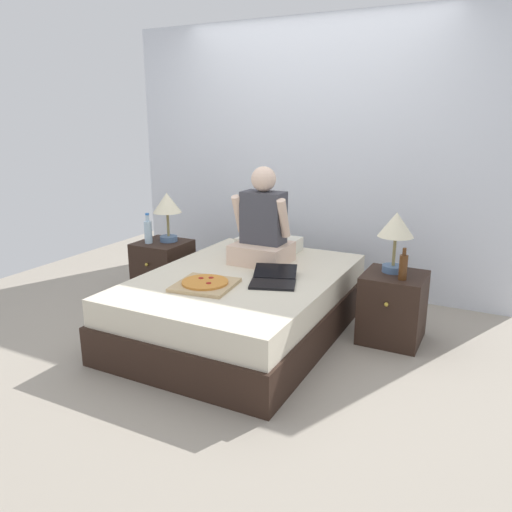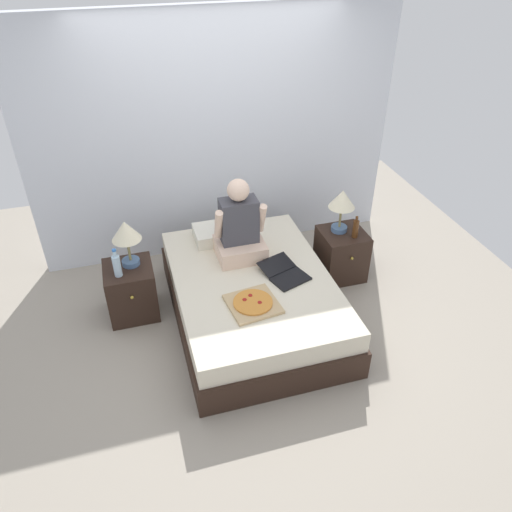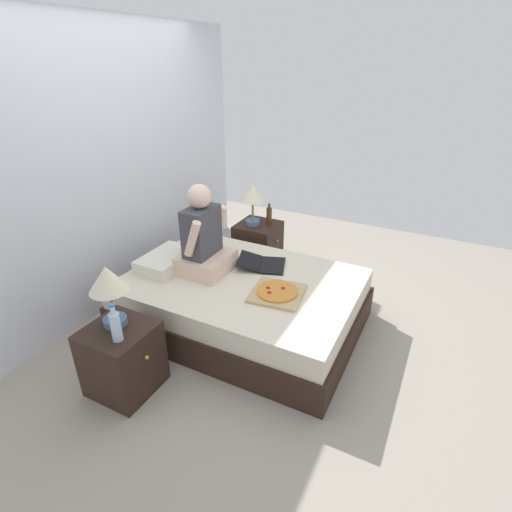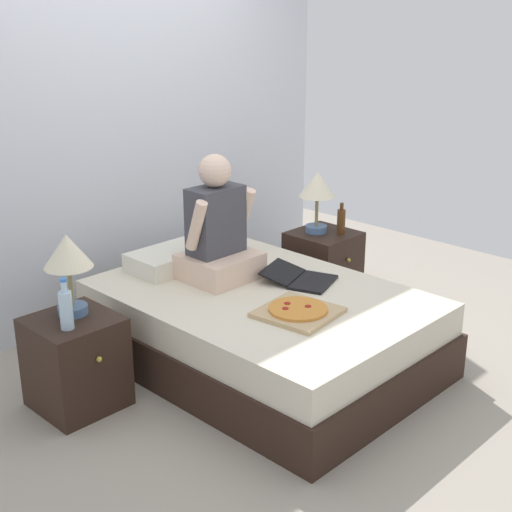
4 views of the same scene
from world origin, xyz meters
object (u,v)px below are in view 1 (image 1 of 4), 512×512
Objects in this scene: lamp_on_right_nightstand at (396,229)px; person_seated at (263,228)px; bed at (243,304)px; beer_bottle at (403,267)px; nightstand_left at (163,269)px; laptop at (274,280)px; pizza_box at (205,284)px; water_bottle at (148,231)px; nightstand_right at (393,307)px; lamp_on_left_nightstand at (167,206)px.

person_seated reaches higher than lamp_on_right_nightstand.
bed is 8.61× the size of beer_bottle.
bed is 1.13m from nightstand_left.
laptop is 0.49m from pizza_box.
nightstand_left is 1.16m from person_seated.
person_seated reaches higher than beer_bottle.
lamp_on_right_nightstand is 0.29m from beer_bottle.
laptop is (1.43, -0.37, -0.14)m from water_bottle.
nightstand_right is at bearing 20.16° from bed.
lamp_on_left_nightstand is 0.87× the size of nightstand_right.
water_bottle reaches higher than beer_bottle.
nightstand_right is at bearing 0.00° from nightstand_left.
person_seated is 1.57× the size of laptop.
lamp_on_right_nightstand reaches higher than pizza_box.
person_seated is (-1.15, 0.08, 0.15)m from beer_bottle.
nightstand_right is at bearing 125.01° from beer_bottle.
nightstand_right is 1.16× the size of pizza_box.
nightstand_left is 0.39m from water_bottle.
lamp_on_left_nightstand is (0.04, 0.05, 0.59)m from nightstand_left.
nightstand_left is 1.16× the size of pizza_box.
nightstand_left and nightstand_right have the same top height.
laptop reaches higher than pizza_box.
nightstand_left is 2.22m from beer_bottle.
laptop is (0.31, -0.44, -0.27)m from person_seated.
lamp_on_left_nightstand is 1.63× the size of water_bottle.
nightstand_right is 0.92m from laptop.
lamp_on_right_nightstand is 0.96m from laptop.
person_seated is (1.04, -0.02, 0.50)m from nightstand_left.
lamp_on_right_nightstand reaches higher than laptop.
nightstand_right is 1.15× the size of lamp_on_right_nightstand.
nightstand_right is at bearing 30.69° from laptop.
pizza_box is at bearing -38.39° from nightstand_left.
nightstand_left is 1.15× the size of lamp_on_left_nightstand.
lamp_on_right_nightstand is (2.09, 0.05, 0.59)m from nightstand_left.
lamp_on_left_nightstand reaches higher than nightstand_right.
bed is 0.46m from pizza_box.
nightstand_left is 1.87× the size of water_bottle.
lamp_on_left_nightstand is 0.58× the size of person_seated.
water_bottle is at bearing 165.30° from bed.
nightstand_left is 0.59m from lamp_on_left_nightstand.
bed is at bearing -159.84° from nightstand_right.
bed is 1.13m from nightstand_right.
beer_bottle reaches higher than nightstand_right.
pizza_box is at bearing -151.84° from beer_bottle.
nightstand_left is at bearing 141.61° from pizza_box.
bed is 3.83× the size of nightstand_right.
nightstand_right is at bearing 1.10° from person_seated.
person_seated is (-1.05, -0.07, -0.08)m from lamp_on_right_nightstand.
beer_bottle reaches higher than laptop.
beer_bottle is at bearing -54.99° from nightstand_right.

